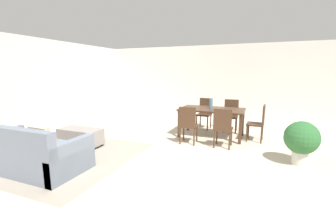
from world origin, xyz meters
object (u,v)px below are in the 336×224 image
(dining_chair_near_right, at_px, (223,126))
(vase_centerpiece, at_px, (211,104))
(dining_table, at_px, (212,112))
(dining_chair_near_left, at_px, (188,123))
(dining_chair_far_right, at_px, (231,113))
(dining_chair_head_east, at_px, (259,121))
(couch, at_px, (30,154))
(potted_plant, at_px, (301,139))
(ottoman_table, at_px, (81,136))
(dining_chair_far_left, at_px, (205,111))

(dining_chair_near_right, relative_size, vase_centerpiece, 3.70)
(dining_table, height_order, dining_chair_near_left, dining_chair_near_left)
(dining_chair_far_right, bearing_deg, dining_chair_near_right, -89.25)
(dining_chair_near_left, distance_m, dining_chair_head_east, 1.80)
(dining_chair_near_left, xyz_separation_m, vase_centerpiece, (0.36, 0.86, 0.36))
(dining_chair_near_left, bearing_deg, couch, -131.89)
(dining_chair_near_right, relative_size, potted_plant, 1.11)
(dining_table, height_order, dining_chair_far_right, dining_chair_far_right)
(dining_chair_near_right, bearing_deg, potted_plant, -14.98)
(ottoman_table, relative_size, dining_chair_far_right, 1.10)
(couch, bearing_deg, dining_chair_near_right, 39.29)
(dining_table, bearing_deg, vase_centerpiece, -154.95)
(dining_chair_far_right, relative_size, dining_chair_head_east, 1.00)
(dining_table, height_order, vase_centerpiece, vase_centerpiece)
(dining_chair_near_left, xyz_separation_m, potted_plant, (2.32, -0.38, -0.03))
(vase_centerpiece, bearing_deg, potted_plant, -32.30)
(dining_chair_near_right, relative_size, dining_chair_far_left, 1.00)
(ottoman_table, xyz_separation_m, potted_plant, (4.60, 0.72, 0.25))
(couch, xyz_separation_m, dining_table, (2.58, 3.30, 0.38))
(ottoman_table, bearing_deg, dining_table, 36.48)
(dining_chair_near_left, bearing_deg, dining_chair_far_right, 64.50)
(dining_chair_far_left, height_order, vase_centerpiece, vase_centerpiece)
(ottoman_table, relative_size, potted_plant, 1.22)
(dining_chair_far_right, bearing_deg, vase_centerpiece, -118.05)
(vase_centerpiece, relative_size, potted_plant, 0.30)
(ottoman_table, height_order, dining_chair_head_east, dining_chair_head_east)
(dining_chair_near_right, xyz_separation_m, dining_chair_far_left, (-0.81, 1.70, 0.00))
(ottoman_table, bearing_deg, couch, -86.07)
(dining_table, xyz_separation_m, dining_chair_far_right, (0.40, 0.80, -0.15))
(dining_chair_near_left, xyz_separation_m, dining_chair_near_right, (0.82, 0.02, 0.00))
(couch, bearing_deg, dining_chair_far_left, 62.12)
(dining_chair_far_right, distance_m, vase_centerpiece, 0.99)
(dining_chair_near_right, xyz_separation_m, dining_chair_far_right, (-0.02, 1.65, 0.00))
(ottoman_table, bearing_deg, dining_chair_near_right, 19.97)
(dining_chair_near_left, relative_size, dining_chair_far_left, 1.00)
(dining_chair_near_right, xyz_separation_m, potted_plant, (1.50, -0.40, -0.03))
(dining_table, bearing_deg, dining_chair_near_left, -114.21)
(ottoman_table, xyz_separation_m, dining_chair_near_right, (3.09, 1.12, 0.28))
(couch, xyz_separation_m, dining_chair_head_east, (3.76, 3.31, 0.23))
(couch, height_order, dining_chair_far_left, dining_chair_far_left)
(ottoman_table, xyz_separation_m, dining_chair_near_left, (2.28, 1.10, 0.28))
(ottoman_table, height_order, vase_centerpiece, vase_centerpiece)
(dining_chair_far_left, relative_size, dining_chair_head_east, 1.00)
(dining_chair_near_right, height_order, dining_chair_head_east, same)
(couch, xyz_separation_m, dining_chair_near_right, (3.00, 2.46, 0.23))
(ottoman_table, xyz_separation_m, dining_chair_far_left, (2.29, 2.82, 0.28))
(dining_table, bearing_deg, potted_plant, -32.94)
(ottoman_table, xyz_separation_m, dining_chair_head_east, (3.85, 1.98, 0.28))
(dining_chair_near_left, xyz_separation_m, dining_chair_head_east, (1.57, 0.88, 0.00))
(dining_table, height_order, dining_chair_head_east, dining_chair_head_east)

